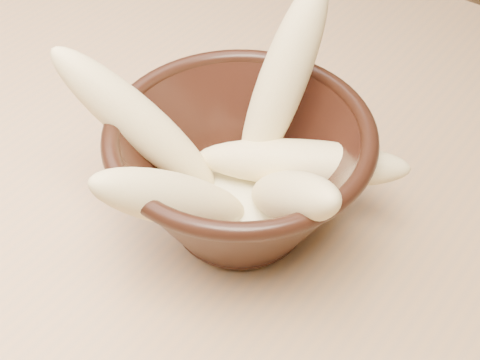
# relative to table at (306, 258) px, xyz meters

# --- Properties ---
(table) EXTENTS (1.20, 0.80, 0.75)m
(table) POSITION_rel_table_xyz_m (0.00, 0.00, 0.00)
(table) COLOR tan
(table) RESTS_ON ground
(bowl) EXTENTS (0.20, 0.20, 0.11)m
(bowl) POSITION_rel_table_xyz_m (-0.04, -0.06, 0.14)
(bowl) COLOR black
(bowl) RESTS_ON table
(milk_puddle) EXTENTS (0.12, 0.12, 0.02)m
(milk_puddle) POSITION_rel_table_xyz_m (-0.04, -0.06, 0.12)
(milk_puddle) COLOR #F3EEC4
(milk_puddle) RESTS_ON bowl
(banana_upright) EXTENTS (0.05, 0.12, 0.17)m
(banana_upright) POSITION_rel_table_xyz_m (-0.04, -0.00, 0.20)
(banana_upright) COLOR #EDCF8C
(banana_upright) RESTS_ON bowl
(banana_left) EXTENTS (0.14, 0.10, 0.14)m
(banana_left) POSITION_rel_table_xyz_m (-0.11, -0.09, 0.18)
(banana_left) COLOR #EDCF8C
(banana_left) RESTS_ON bowl
(banana_right) EXTENTS (0.13, 0.09, 0.12)m
(banana_right) POSITION_rel_table_xyz_m (0.02, -0.07, 0.17)
(banana_right) COLOR #EDCF8C
(banana_right) RESTS_ON bowl
(banana_across) EXTENTS (0.17, 0.11, 0.05)m
(banana_across) POSITION_rel_table_xyz_m (-0.00, -0.02, 0.15)
(banana_across) COLOR #EDCF8C
(banana_across) RESTS_ON bowl
(banana_front) EXTENTS (0.09, 0.14, 0.12)m
(banana_front) POSITION_rel_table_xyz_m (-0.04, -0.13, 0.17)
(banana_front) COLOR #EDCF8C
(banana_front) RESTS_ON bowl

